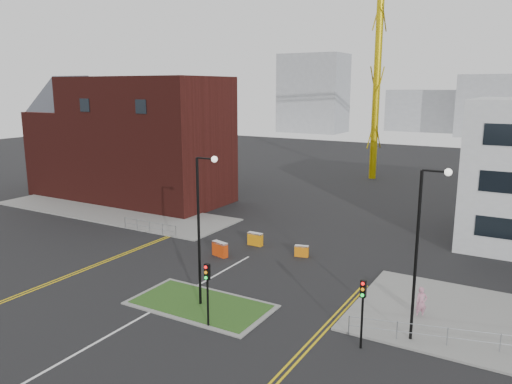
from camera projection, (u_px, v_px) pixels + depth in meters
ground at (70, 357)px, 24.34m from camera, size 200.00×200.00×0.00m
pavement_left at (111, 211)px, 52.76m from camera, size 28.00×8.00×0.12m
island_kerb at (201, 305)px, 30.12m from camera, size 8.60×4.60×0.08m
grass_island at (201, 304)px, 30.11m from camera, size 8.00×4.00×0.12m
brick_building at (128, 140)px, 57.89m from camera, size 24.20×10.07×14.24m
streetlamp_island at (201, 219)px, 28.90m from camera, size 1.46×0.36×9.18m
streetlamp_right_near at (422, 242)px, 24.70m from camera, size 1.46×0.36×9.18m
traffic_light_island at (207, 283)px, 26.90m from camera, size 0.28×0.33×3.65m
traffic_light_right at (363, 301)px, 24.67m from camera, size 0.28×0.33×3.65m
railing_left at (150, 225)px, 44.81m from camera, size 6.05×0.05×1.10m
centre_line at (101, 340)px, 26.03m from camera, size 0.15×30.00×0.01m
yellow_left_a at (97, 264)px, 37.22m from camera, size 0.12×24.00×0.01m
yellow_left_b at (100, 264)px, 37.07m from camera, size 0.12×24.00×0.01m
yellow_right_a at (299, 353)px, 24.75m from camera, size 0.12×20.00×0.01m
yellow_right_b at (304, 354)px, 24.61m from camera, size 0.12×20.00×0.01m
skyline_a at (313, 93)px, 143.24m from camera, size 18.00×12.00×22.00m
skyline_b at (508, 106)px, 127.79m from camera, size 24.00×12.00×16.00m
skyline_d at (441, 111)px, 145.50m from camera, size 30.00×12.00×12.00m
pedestrian at (421, 303)px, 28.32m from camera, size 0.80×0.75×1.84m
barrier_left at (255, 238)px, 41.40m from camera, size 1.30×0.46×1.08m
barrier_mid at (220, 248)px, 38.73m from camera, size 1.44×0.78×1.15m
barrier_right at (302, 251)px, 38.67m from camera, size 1.12×0.60×0.90m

